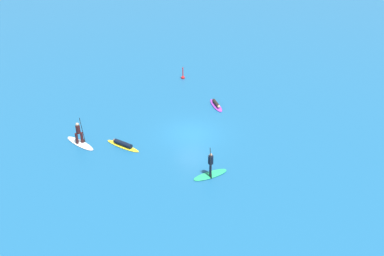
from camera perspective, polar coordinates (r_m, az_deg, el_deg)
ground_plane at (r=33.64m, az=-0.00°, el=-0.74°), size 120.00×120.00×0.00m
surfer_on_white_board at (r=33.17m, az=-15.07°, el=-1.44°), size 1.52×3.14×2.26m
surfer_on_purple_board at (r=38.02m, az=3.31°, el=3.20°), size 1.46×2.78×0.40m
surfer_on_green_board at (r=28.60m, az=2.53°, el=-5.72°), size 2.63×1.01×2.35m
surfer_on_yellow_board at (r=32.30m, az=-9.41°, el=-2.24°), size 1.74×3.09×0.43m
marker_buoy at (r=43.81m, az=-1.24°, el=6.99°), size 0.38×0.38×1.32m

